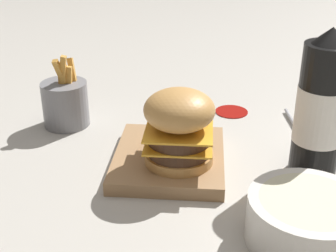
{
  "coord_description": "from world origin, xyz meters",
  "views": [
    {
      "loc": [
        -0.73,
        -0.0,
        0.41
      ],
      "look_at": [
        -0.04,
        0.06,
        0.07
      ],
      "focal_mm": 50.0,
      "sensor_mm": 36.0,
      "label": 1
    }
  ],
  "objects_px": {
    "side_bowl": "(305,219)",
    "spoon": "(301,137)",
    "serving_board": "(168,158)",
    "ketchup_bottle": "(319,109)",
    "burger": "(178,126)",
    "fries_basket": "(64,102)"
  },
  "relations": [
    {
      "from": "ketchup_bottle",
      "to": "spoon",
      "type": "xyz_separation_m",
      "value": [
        0.11,
        -0.0,
        -0.11
      ]
    },
    {
      "from": "serving_board",
      "to": "spoon",
      "type": "xyz_separation_m",
      "value": [
        0.11,
        -0.24,
        -0.01
      ]
    },
    {
      "from": "serving_board",
      "to": "side_bowl",
      "type": "height_order",
      "value": "side_bowl"
    },
    {
      "from": "ketchup_bottle",
      "to": "side_bowl",
      "type": "height_order",
      "value": "ketchup_bottle"
    },
    {
      "from": "burger",
      "to": "spoon",
      "type": "height_order",
      "value": "burger"
    },
    {
      "from": "serving_board",
      "to": "side_bowl",
      "type": "xyz_separation_m",
      "value": [
        -0.18,
        -0.2,
        0.02
      ]
    },
    {
      "from": "fries_basket",
      "to": "side_bowl",
      "type": "relative_size",
      "value": 0.92
    },
    {
      "from": "ketchup_bottle",
      "to": "side_bowl",
      "type": "distance_m",
      "value": 0.2
    },
    {
      "from": "burger",
      "to": "spoon",
      "type": "distance_m",
      "value": 0.27
    },
    {
      "from": "serving_board",
      "to": "side_bowl",
      "type": "distance_m",
      "value": 0.27
    },
    {
      "from": "ketchup_bottle",
      "to": "side_bowl",
      "type": "xyz_separation_m",
      "value": [
        -0.18,
        0.04,
        -0.08
      ]
    },
    {
      "from": "burger",
      "to": "side_bowl",
      "type": "height_order",
      "value": "burger"
    },
    {
      "from": "burger",
      "to": "ketchup_bottle",
      "type": "distance_m",
      "value": 0.22
    },
    {
      "from": "burger",
      "to": "fries_basket",
      "type": "relative_size",
      "value": 0.85
    },
    {
      "from": "ketchup_bottle",
      "to": "side_bowl",
      "type": "bearing_deg",
      "value": 166.6
    },
    {
      "from": "serving_board",
      "to": "spoon",
      "type": "distance_m",
      "value": 0.27
    },
    {
      "from": "burger",
      "to": "side_bowl",
      "type": "relative_size",
      "value": 0.78
    },
    {
      "from": "side_bowl",
      "to": "serving_board",
      "type": "bearing_deg",
      "value": 46.9
    },
    {
      "from": "serving_board",
      "to": "spoon",
      "type": "bearing_deg",
      "value": -65.31
    },
    {
      "from": "serving_board",
      "to": "burger",
      "type": "height_order",
      "value": "burger"
    },
    {
      "from": "serving_board",
      "to": "spoon",
      "type": "relative_size",
      "value": 1.23
    },
    {
      "from": "side_bowl",
      "to": "spoon",
      "type": "bearing_deg",
      "value": -8.97
    }
  ]
}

